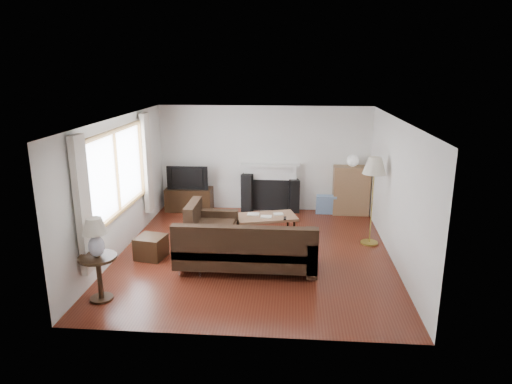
# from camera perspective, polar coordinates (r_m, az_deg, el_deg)

# --- Properties ---
(room) EXTENTS (5.10, 5.60, 2.54)m
(room) POSITION_cam_1_polar(r_m,az_deg,el_deg) (8.22, -0.17, 0.45)
(room) COLOR #561F13
(room) RESTS_ON ground
(window) EXTENTS (0.12, 2.74, 1.54)m
(window) POSITION_cam_1_polar(r_m,az_deg,el_deg) (8.52, -16.95, 2.38)
(window) COLOR brown
(window) RESTS_ON room
(curtain_near) EXTENTS (0.10, 0.35, 2.10)m
(curtain_near) POSITION_cam_1_polar(r_m,az_deg,el_deg) (7.19, -20.82, -1.58)
(curtain_near) COLOR beige
(curtain_near) RESTS_ON room
(curtain_far) EXTENTS (0.10, 0.35, 2.10)m
(curtain_far) POSITION_cam_1_polar(r_m,az_deg,el_deg) (9.93, -13.47, 3.54)
(curtain_far) COLOR beige
(curtain_far) RESTS_ON room
(fireplace) EXTENTS (1.40, 0.26, 1.15)m
(fireplace) POSITION_cam_1_polar(r_m,az_deg,el_deg) (10.93, 1.78, 0.60)
(fireplace) COLOR white
(fireplace) RESTS_ON room
(tv_stand) EXTENTS (1.11, 0.50, 0.55)m
(tv_stand) POSITION_cam_1_polar(r_m,az_deg,el_deg) (11.12, -8.33, -0.90)
(tv_stand) COLOR black
(tv_stand) RESTS_ON ground
(television) EXTENTS (0.97, 0.13, 0.56)m
(television) POSITION_cam_1_polar(r_m,az_deg,el_deg) (10.97, -8.44, 1.89)
(television) COLOR black
(television) RESTS_ON tv_stand
(speaker_left) EXTENTS (0.31, 0.35, 0.92)m
(speaker_left) POSITION_cam_1_polar(r_m,az_deg,el_deg) (10.91, -1.04, -0.05)
(speaker_left) COLOR black
(speaker_left) RESTS_ON ground
(speaker_right) EXTENTS (0.28, 0.31, 0.80)m
(speaker_right) POSITION_cam_1_polar(r_m,az_deg,el_deg) (10.88, 4.75, -0.48)
(speaker_right) COLOR black
(speaker_right) RESTS_ON ground
(bookshelf) EXTENTS (0.83, 0.39, 1.14)m
(bookshelf) POSITION_cam_1_polar(r_m,az_deg,el_deg) (10.90, 11.79, 0.21)
(bookshelf) COLOR brown
(bookshelf) RESTS_ON ground
(globe_lamp) EXTENTS (0.27, 0.27, 0.27)m
(globe_lamp) POSITION_cam_1_polar(r_m,az_deg,el_deg) (10.74, 12.00, 3.85)
(globe_lamp) COLOR white
(globe_lamp) RESTS_ON bookshelf
(sectional_sofa) EXTENTS (2.59, 1.89, 0.84)m
(sectional_sofa) POSITION_cam_1_polar(r_m,az_deg,el_deg) (7.83, -1.21, -6.78)
(sectional_sofa) COLOR black
(sectional_sofa) RESTS_ON ground
(coffee_table) EXTENTS (1.32, 0.95, 0.46)m
(coffee_table) POSITION_cam_1_polar(r_m,az_deg,el_deg) (9.30, 1.30, -4.32)
(coffee_table) COLOR brown
(coffee_table) RESTS_ON ground
(footstool) EXTENTS (0.57, 0.57, 0.41)m
(footstool) POSITION_cam_1_polar(r_m,az_deg,el_deg) (8.56, -12.97, -6.72)
(footstool) COLOR black
(footstool) RESTS_ON ground
(floor_lamp) EXTENTS (0.51, 0.51, 1.73)m
(floor_lamp) POSITION_cam_1_polar(r_m,az_deg,el_deg) (9.06, 14.31, -1.15)
(floor_lamp) COLOR #A9943A
(floor_lamp) RESTS_ON ground
(side_table) EXTENTS (0.56, 0.56, 0.70)m
(side_table) POSITION_cam_1_polar(r_m,az_deg,el_deg) (7.27, -18.97, -10.12)
(side_table) COLOR black
(side_table) RESTS_ON ground
(table_lamp) EXTENTS (0.36, 0.36, 0.58)m
(table_lamp) POSITION_cam_1_polar(r_m,az_deg,el_deg) (7.02, -19.42, -5.40)
(table_lamp) COLOR silver
(table_lamp) RESTS_ON side_table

